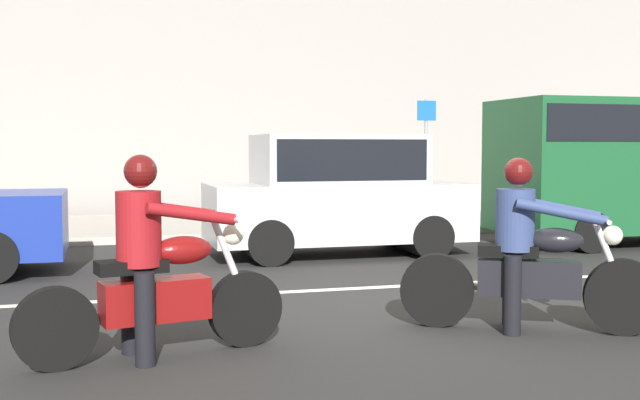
{
  "coord_description": "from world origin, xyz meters",
  "views": [
    {
      "loc": [
        -3.1,
        -7.54,
        1.62
      ],
      "look_at": [
        -1.15,
        -0.59,
        1.13
      ],
      "focal_mm": 43.98,
      "sensor_mm": 36.0,
      "label": 1
    }
  ],
  "objects_px": {
    "motorcycle_with_rider_denim_blue": "(528,260)",
    "motorcycle_with_rider_crimson": "(153,275)",
    "parked_van_forest_green": "(636,161)",
    "street_sign_post": "(426,144)",
    "pedestrian_bystander": "(540,168)",
    "parked_hatchback_silver": "(337,193)"
  },
  "relations": [
    {
      "from": "parked_van_forest_green",
      "to": "street_sign_post",
      "type": "height_order",
      "value": "street_sign_post"
    },
    {
      "from": "motorcycle_with_rider_crimson",
      "to": "street_sign_post",
      "type": "bearing_deg",
      "value": 56.83
    },
    {
      "from": "pedestrian_bystander",
      "to": "parked_hatchback_silver",
      "type": "bearing_deg",
      "value": -145.83
    },
    {
      "from": "motorcycle_with_rider_denim_blue",
      "to": "motorcycle_with_rider_crimson",
      "type": "distance_m",
      "value": 3.23
    },
    {
      "from": "motorcycle_with_rider_denim_blue",
      "to": "parked_van_forest_green",
      "type": "distance_m",
      "value": 7.26
    },
    {
      "from": "parked_hatchback_silver",
      "to": "street_sign_post",
      "type": "distance_m",
      "value": 6.25
    },
    {
      "from": "parked_hatchback_silver",
      "to": "motorcycle_with_rider_crimson",
      "type": "bearing_deg",
      "value": -120.69
    },
    {
      "from": "parked_hatchback_silver",
      "to": "street_sign_post",
      "type": "bearing_deg",
      "value": 54.47
    },
    {
      "from": "parked_van_forest_green",
      "to": "pedestrian_bystander",
      "type": "relative_size",
      "value": 2.72
    },
    {
      "from": "motorcycle_with_rider_denim_blue",
      "to": "parked_hatchback_silver",
      "type": "distance_m",
      "value": 5.08
    },
    {
      "from": "motorcycle_with_rider_crimson",
      "to": "parked_van_forest_green",
      "type": "distance_m",
      "value": 9.79
    },
    {
      "from": "street_sign_post",
      "to": "parked_hatchback_silver",
      "type": "bearing_deg",
      "value": -125.53
    },
    {
      "from": "motorcycle_with_rider_denim_blue",
      "to": "parked_van_forest_green",
      "type": "relative_size",
      "value": 0.43
    },
    {
      "from": "street_sign_post",
      "to": "pedestrian_bystander",
      "type": "height_order",
      "value": "street_sign_post"
    },
    {
      "from": "motorcycle_with_rider_crimson",
      "to": "motorcycle_with_rider_denim_blue",
      "type": "bearing_deg",
      "value": 0.4
    },
    {
      "from": "motorcycle_with_rider_denim_blue",
      "to": "street_sign_post",
      "type": "bearing_deg",
      "value": 71.43
    },
    {
      "from": "motorcycle_with_rider_denim_blue",
      "to": "parked_hatchback_silver",
      "type": "relative_size",
      "value": 0.53
    },
    {
      "from": "pedestrian_bystander",
      "to": "motorcycle_with_rider_denim_blue",
      "type": "bearing_deg",
      "value": -121.92
    },
    {
      "from": "parked_hatchback_silver",
      "to": "pedestrian_bystander",
      "type": "relative_size",
      "value": 2.21
    },
    {
      "from": "motorcycle_with_rider_crimson",
      "to": "pedestrian_bystander",
      "type": "xyz_separation_m",
      "value": [
        8.85,
        9.04,
        0.52
      ]
    },
    {
      "from": "motorcycle_with_rider_denim_blue",
      "to": "pedestrian_bystander",
      "type": "xyz_separation_m",
      "value": [
        5.62,
        9.02,
        0.53
      ]
    },
    {
      "from": "motorcycle_with_rider_denim_blue",
      "to": "parked_van_forest_green",
      "type": "xyz_separation_m",
      "value": [
        5.06,
        5.15,
        0.75
      ]
    }
  ]
}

